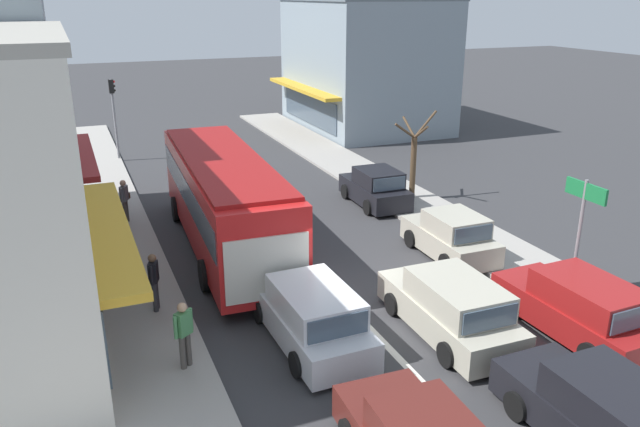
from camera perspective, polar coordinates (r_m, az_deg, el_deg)
name	(u,v)px	position (r m, az deg, el deg)	size (l,w,h in m)	color
ground_plane	(341,298)	(18.06, 1.89, -7.73)	(140.00, 140.00, 0.00)	#353538
lane_centre_line	(293,248)	(21.42, -2.51, -3.19)	(0.20, 28.00, 0.01)	silver
sidewalk_left	(79,255)	(22.17, -21.15, -3.57)	(5.20, 44.00, 0.14)	#A39E96
kerb_right	(419,207)	(25.65, 9.03, 0.60)	(2.80, 44.00, 0.12)	#A39E96
building_right_far	(365,64)	(40.93, 4.12, 13.51)	(8.69, 10.62, 8.07)	#84939E
city_bus	(224,196)	(21.01, -8.75, 1.59)	(3.10, 10.96, 3.23)	red
wagon_behind_bus_mid	(311,316)	(15.59, -0.82, -9.31)	(2.01, 4.53, 1.58)	silver
wagon_behind_bus_near	(609,420)	(13.38, 24.91, -16.74)	(1.98, 4.52, 1.58)	black
wagon_adjacent_lane_trail	(451,308)	(16.28, 11.88, -8.44)	(1.99, 4.53, 1.58)	#B7B29E
parked_wagon_kerb_front	(580,308)	(17.23, 22.64, -7.99)	(2.05, 4.56, 1.58)	maroon
parked_hatchback_kerb_second	(451,236)	(20.95, 11.89, -2.06)	(1.86, 3.72, 1.54)	#B7B29E
parked_hatchback_kerb_third	(376,188)	(25.68, 5.10, 2.32)	(1.88, 3.73, 1.54)	black
traffic_light_downstreet	(114,106)	(33.76, -18.36, 9.30)	(0.33, 0.24, 4.20)	gray
directional_road_sign	(583,213)	(18.20, 22.88, 0.04)	(0.10, 1.40, 3.60)	gray
street_tree_right	(414,160)	(26.22, 8.55, 4.90)	(1.94, 1.97, 3.74)	brown
pedestrian_with_handbag_near	(125,198)	(24.29, -17.44, 1.34)	(0.42, 0.65, 1.63)	#4C4742
pedestrian_browsing_midblock	(184,331)	(14.63, -12.34, -10.44)	(0.48, 0.39, 1.63)	#4C4742
pedestrian_far_walker	(154,279)	(17.31, -14.94, -5.77)	(0.32, 0.55, 1.63)	#333338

